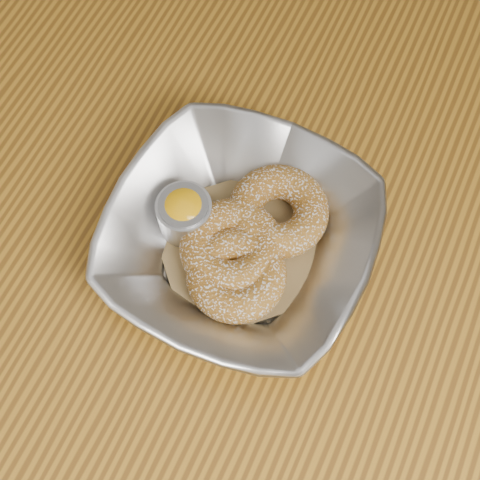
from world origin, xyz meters
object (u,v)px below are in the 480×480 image
at_px(table, 323,279).
at_px(serving_bowl, 240,240).
at_px(ramekin, 185,213).
at_px(donut_extra, 232,247).
at_px(donut_back, 278,211).
at_px(donut_front, 236,275).

relative_size(table, serving_bowl, 4.98).
bearing_deg(ramekin, table, 18.41).
distance_m(table, ramekin, 0.19).
distance_m(serving_bowl, ramekin, 0.06).
height_order(donut_extra, ramekin, ramekin).
bearing_deg(serving_bowl, table, 31.14).
relative_size(table, donut_back, 12.61).
distance_m(serving_bowl, donut_front, 0.03).
distance_m(donut_back, ramekin, 0.09).
distance_m(table, donut_extra, 0.16).
xyz_separation_m(donut_extra, ramekin, (-0.05, 0.01, 0.01)).
bearing_deg(table, donut_front, -130.90).
bearing_deg(donut_front, serving_bowl, 108.95).
xyz_separation_m(serving_bowl, donut_front, (0.01, -0.03, -0.00)).
bearing_deg(donut_back, donut_extra, -114.97).
distance_m(serving_bowl, donut_extra, 0.01).
bearing_deg(donut_front, donut_extra, 123.69).
bearing_deg(serving_bowl, donut_extra, -118.64).
height_order(table, donut_front, donut_front).
bearing_deg(donut_back, donut_front, -96.76).
height_order(serving_bowl, donut_front, serving_bowl).
bearing_deg(donut_back, ramekin, -151.97).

